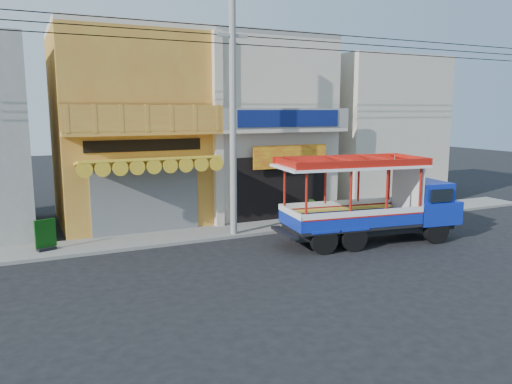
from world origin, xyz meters
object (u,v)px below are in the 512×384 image
Objects in this scene: utility_pole at (236,106)px; potted_plant_c at (325,210)px; potted_plant_b at (313,210)px; songthaew_truck at (381,201)px; green_sign at (46,237)px.

utility_pole reaches higher than potted_plant_c.
utility_pole is at bearing -77.32° from potted_plant_c.
songthaew_truck is at bearing 128.05° from potted_plant_b.
green_sign is at bearing 174.85° from utility_pole.
utility_pole is at bearing 40.54° from potted_plant_b.
potted_plant_b is 0.53m from potted_plant_c.
utility_pole is at bearing 146.57° from songthaew_truck.
green_sign is 1.19× the size of potted_plant_b.
songthaew_truck is at bearing -17.58° from green_sign.
green_sign reaches higher than potted_plant_c.
utility_pole reaches higher than songthaew_truck.
green_sign is at bearing -85.29° from potted_plant_c.
potted_plant_c is (-0.07, 3.64, -0.98)m from songthaew_truck.
songthaew_truck reaches higher than potted_plant_b.
utility_pole is 6.02m from potted_plant_b.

